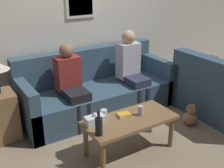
# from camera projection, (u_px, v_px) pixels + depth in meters

# --- Properties ---
(ground_plane) EXTENTS (16.00, 16.00, 0.00)m
(ground_plane) POSITION_uv_depth(u_px,v_px,m) (115.00, 125.00, 4.08)
(ground_plane) COLOR gray
(wall_back) EXTENTS (9.00, 0.08, 2.60)m
(wall_back) POSITION_uv_depth(u_px,v_px,m) (80.00, 24.00, 4.39)
(wall_back) COLOR silver
(wall_back) RESTS_ON ground_plane
(couch_main) EXTENTS (2.37, 0.92, 0.95)m
(couch_main) POSITION_uv_depth(u_px,v_px,m) (96.00, 91.00, 4.39)
(couch_main) COLOR #385166
(couch_main) RESTS_ON ground_plane
(couch_side) EXTENTS (0.92, 1.43, 0.95)m
(couch_side) POSITION_uv_depth(u_px,v_px,m) (224.00, 96.00, 4.21)
(couch_side) COLOR #385166
(couch_side) RESTS_ON ground_plane
(coffee_table) EXTENTS (1.11, 0.52, 0.45)m
(coffee_table) POSITION_uv_depth(u_px,v_px,m) (130.00, 123.00, 3.36)
(coffee_table) COLOR olive
(coffee_table) RESTS_ON ground_plane
(side_table_with_lamp) EXTENTS (0.42, 0.41, 1.06)m
(side_table_with_lamp) POSITION_uv_depth(u_px,v_px,m) (0.00, 113.00, 3.61)
(side_table_with_lamp) COLOR olive
(side_table_with_lamp) RESTS_ON ground_plane
(wine_bottle) EXTENTS (0.08, 0.08, 0.29)m
(wine_bottle) POSITION_uv_depth(u_px,v_px,m) (99.00, 126.00, 2.96)
(wine_bottle) COLOR black
(wine_bottle) RESTS_ON coffee_table
(drinking_glass) EXTENTS (0.08, 0.08, 0.10)m
(drinking_glass) POSITION_uv_depth(u_px,v_px,m) (104.00, 113.00, 3.34)
(drinking_glass) COLOR silver
(drinking_glass) RESTS_ON coffee_table
(book_stack) EXTENTS (0.17, 0.13, 0.04)m
(book_stack) POSITION_uv_depth(u_px,v_px,m) (124.00, 115.00, 3.37)
(book_stack) COLOR beige
(book_stack) RESTS_ON coffee_table
(soda_can) EXTENTS (0.07, 0.07, 0.12)m
(soda_can) POSITION_uv_depth(u_px,v_px,m) (141.00, 111.00, 3.39)
(soda_can) COLOR #BCBCC1
(soda_can) RESTS_ON coffee_table
(tissue_box) EXTENTS (0.23, 0.12, 0.15)m
(tissue_box) POSITION_uv_depth(u_px,v_px,m) (95.00, 120.00, 3.20)
(tissue_box) COLOR silver
(tissue_box) RESTS_ON coffee_table
(person_left) EXTENTS (0.34, 0.60, 1.16)m
(person_left) POSITION_uv_depth(u_px,v_px,m) (71.00, 83.00, 3.92)
(person_left) COLOR black
(person_left) RESTS_ON ground_plane
(person_right) EXTENTS (0.34, 0.58, 1.24)m
(person_right) POSITION_uv_depth(u_px,v_px,m) (132.00, 68.00, 4.39)
(person_right) COLOR #2D334C
(person_right) RESTS_ON ground_plane
(teddy_bear) EXTENTS (0.20, 0.20, 0.32)m
(teddy_bear) POSITION_uv_depth(u_px,v_px,m) (190.00, 116.00, 4.03)
(teddy_bear) COLOR #A87A51
(teddy_bear) RESTS_ON ground_plane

